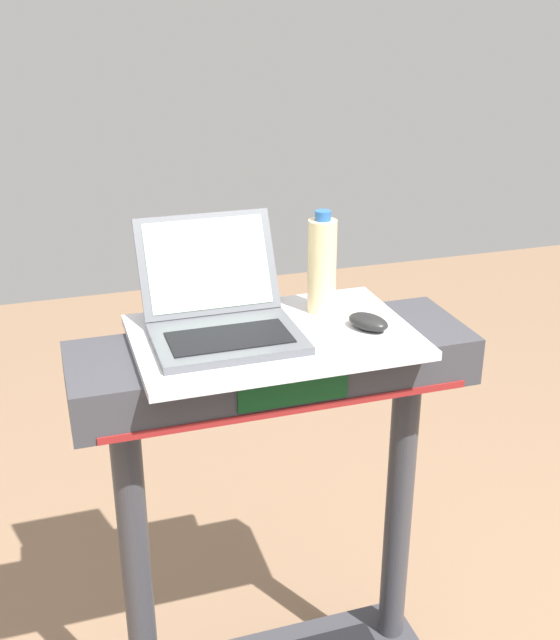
# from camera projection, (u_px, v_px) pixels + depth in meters

# --- Properties ---
(desk_board) EXTENTS (0.61, 0.41, 0.02)m
(desk_board) POSITION_uv_depth(u_px,v_px,m) (273.00, 337.00, 1.72)
(desk_board) COLOR silver
(desk_board) RESTS_ON treadmill_base
(laptop) EXTENTS (0.31, 0.35, 0.23)m
(laptop) POSITION_uv_depth(u_px,v_px,m) (221.00, 313.00, 1.70)
(laptop) COLOR #515459
(laptop) RESTS_ON desk_board
(computer_mouse) EXTENTS (0.10, 0.12, 0.03)m
(computer_mouse) POSITION_uv_depth(u_px,v_px,m) (368.00, 322.00, 1.73)
(computer_mouse) COLOR black
(computer_mouse) RESTS_ON desk_board
(water_bottle) EXTENTS (0.07, 0.07, 0.24)m
(water_bottle) POSITION_uv_depth(u_px,v_px,m) (322.00, 265.00, 1.79)
(water_bottle) COLOR beige
(water_bottle) RESTS_ON desk_board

